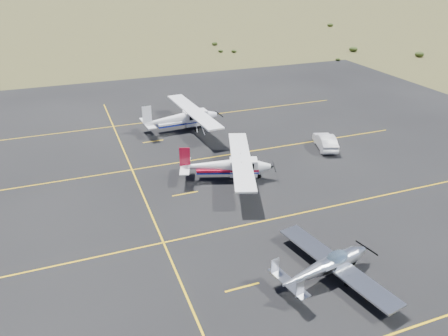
{
  "coord_description": "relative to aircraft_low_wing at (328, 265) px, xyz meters",
  "views": [
    {
      "loc": [
        -10.42,
        -20.26,
        16.09
      ],
      "look_at": [
        0.14,
        7.53,
        1.6
      ],
      "focal_mm": 35.0,
      "sensor_mm": 36.0,
      "label": 1
    }
  ],
  "objects": [
    {
      "name": "aircraft_plain",
      "position": [
        -1.13,
        24.92,
        0.46
      ],
      "size": [
        7.11,
        11.84,
        2.99
      ],
      "rotation": [
        0.0,
        0.0,
        0.07
      ],
      "color": "white",
      "rests_on": "apron"
    },
    {
      "name": "aircraft_low_wing",
      "position": [
        0.0,
        0.0,
        0.0
      ],
      "size": [
        6.09,
        8.39,
        1.81
      ],
      "rotation": [
        0.0,
        0.0,
        0.19
      ],
      "color": "silver",
      "rests_on": "apron"
    },
    {
      "name": "apron",
      "position": [
        -1.69,
        11.44,
        -0.87
      ],
      "size": [
        72.0,
        72.0,
        0.02
      ],
      "primitive_type": "cube",
      "color": "black",
      "rests_on": "ground"
    },
    {
      "name": "aircraft_cessna",
      "position": [
        -0.84,
        13.1,
        0.35
      ],
      "size": [
        7.5,
        10.68,
        2.74
      ],
      "rotation": [
        0.0,
        0.0,
        -0.33
      ],
      "color": "white",
      "rests_on": "apron"
    },
    {
      "name": "sedan",
      "position": [
        9.88,
        15.7,
        -0.19
      ],
      "size": [
        2.58,
        4.33,
        1.35
      ],
      "primitive_type": "imported",
      "rotation": [
        0.0,
        0.0,
        2.84
      ],
      "color": "white",
      "rests_on": "apron"
    },
    {
      "name": "ground",
      "position": [
        -1.69,
        4.44,
        -0.87
      ],
      "size": [
        1600.0,
        1600.0,
        0.0
      ],
      "primitive_type": "plane",
      "color": "#383D1C",
      "rests_on": "ground"
    }
  ]
}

